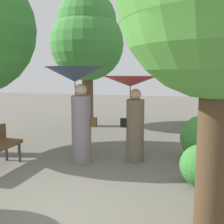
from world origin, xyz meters
TOP-DOWN VIEW (x-y plane):
  - ground_plane at (0.00, 0.00)m, footprint 40.00×40.00m
  - person_left at (-0.63, 2.04)m, footprint 1.25×1.25m
  - person_right at (0.48, 2.49)m, footprint 1.20×1.20m
  - tree_mid_left at (-1.87, 5.91)m, footprint 2.60×2.60m
  - tree_far_back at (2.34, 6.95)m, footprint 1.99×1.99m
  - bush_path_right at (1.91, 1.45)m, footprint 0.73×0.73m
  - bush_behind_bench at (2.03, 2.86)m, footprint 1.04×1.04m

SIDE VIEW (x-z plane):
  - ground_plane at x=0.00m, z-range 0.00..0.00m
  - bush_path_right at x=1.91m, z-range 0.00..0.73m
  - bush_behind_bench at x=2.03m, z-range 0.00..1.04m
  - person_right at x=0.48m, z-range 0.40..2.29m
  - person_left at x=-0.63m, z-range 0.47..2.56m
  - tree_far_back at x=2.34m, z-range 0.57..4.11m
  - tree_mid_left at x=-1.87m, z-range 0.81..5.63m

